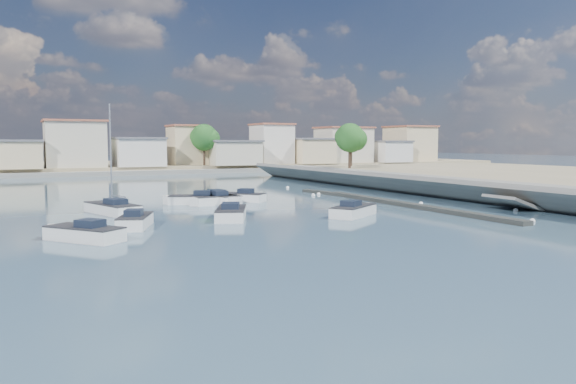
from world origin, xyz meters
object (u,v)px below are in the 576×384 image
object	(u,v)px
motorboat_e	(231,213)
motorboat_f	(239,198)
motorboat_b	(136,221)
motorboat_d	(214,201)
motorboat_a	(81,234)
motorboat_g	(221,199)
sailboat	(111,208)
motorboat_c	(194,200)
motorboat_h	(355,211)

from	to	relation	value
motorboat_e	motorboat_f	distance (m)	12.35
motorboat_b	motorboat_e	xyz separation A→B (m)	(7.32, 1.24, 0.00)
motorboat_b	motorboat_d	size ratio (longest dim) A/B	1.02
motorboat_a	motorboat_f	distance (m)	23.13
motorboat_g	sailboat	distance (m)	10.98
motorboat_b	sailboat	distance (m)	8.37
motorboat_f	motorboat_a	bearing A→B (deg)	-134.32
motorboat_c	motorboat_f	bearing A→B (deg)	6.09
motorboat_b	motorboat_h	distance (m)	16.63
motorboat_a	motorboat_b	size ratio (longest dim) A/B	1.00
motorboat_b	motorboat_d	world-z (taller)	same
motorboat_e	motorboat_a	bearing A→B (deg)	-155.02
motorboat_c	motorboat_e	world-z (taller)	same
motorboat_a	motorboat_g	distance (m)	20.91
motorboat_h	sailboat	world-z (taller)	sailboat
motorboat_g	motorboat_c	bearing A→B (deg)	169.26
motorboat_c	motorboat_d	distance (m)	1.97
motorboat_d	motorboat_h	distance (m)	14.36
motorboat_f	motorboat_h	xyz separation A→B (m)	(4.30, -14.04, 0.00)
motorboat_a	motorboat_d	bearing A→B (deg)	48.71
motorboat_f	motorboat_h	bearing A→B (deg)	-72.96
motorboat_d	motorboat_e	world-z (taller)	same
motorboat_d	motorboat_c	bearing A→B (deg)	138.42
motorboat_d	motorboat_e	bearing A→B (deg)	-100.28
motorboat_a	motorboat_f	world-z (taller)	same
motorboat_g	sailboat	bearing A→B (deg)	-162.87
motorboat_f	sailboat	bearing A→B (deg)	-161.71
motorboat_h	sailboat	xyz separation A→B (m)	(-17.02, 9.84, 0.03)
motorboat_f	motorboat_h	distance (m)	14.69
motorboat_g	sailboat	world-z (taller)	sailboat
motorboat_a	motorboat_e	xyz separation A→B (m)	(11.22, 5.23, -0.00)
motorboat_c	motorboat_g	bearing A→B (deg)	-10.74
motorboat_a	sailboat	size ratio (longest dim) A/B	0.55
motorboat_c	motorboat_e	xyz separation A→B (m)	(-0.25, -10.82, -0.00)
motorboat_d	sailboat	xyz separation A→B (m)	(-9.50, -2.39, 0.03)
motorboat_b	motorboat_h	size ratio (longest dim) A/B	0.95
motorboat_c	sailboat	world-z (taller)	sailboat
motorboat_e	motorboat_g	world-z (taller)	same
motorboat_d	motorboat_h	size ratio (longest dim) A/B	0.93
motorboat_b	motorboat_f	size ratio (longest dim) A/B	1.08
motorboat_h	motorboat_c	bearing A→B (deg)	123.59
motorboat_d	motorboat_h	bearing A→B (deg)	-58.42
motorboat_c	motorboat_f	size ratio (longest dim) A/B	1.24
motorboat_a	motorboat_d	xyz separation A→B (m)	(12.94, 14.74, -0.00)
motorboat_a	motorboat_h	bearing A→B (deg)	6.98
motorboat_a	motorboat_g	bearing A→B (deg)	48.18
sailboat	motorboat_a	bearing A→B (deg)	-105.60
motorboat_b	sailboat	bearing A→B (deg)	93.07
motorboat_b	motorboat_d	distance (m)	14.05
motorboat_h	motorboat_a	bearing A→B (deg)	-173.02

